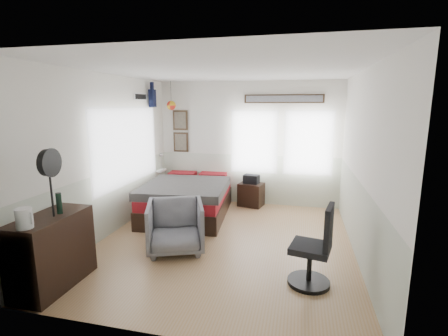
{
  "coord_description": "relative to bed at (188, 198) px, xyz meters",
  "views": [
    {
      "loc": [
        1.13,
        -4.8,
        2.19
      ],
      "look_at": [
        -0.1,
        0.4,
        1.15
      ],
      "focal_mm": 26.0,
      "sensor_mm": 36.0,
      "label": 1
    }
  ],
  "objects": [
    {
      "name": "nightstand",
      "position": [
        1.15,
        0.88,
        -0.09
      ],
      "size": [
        0.58,
        0.51,
        0.5
      ],
      "primitive_type": "cube",
      "rotation": [
        0.0,
        0.0,
        -0.22
      ],
      "color": "black",
      "rests_on": "ground_plane"
    },
    {
      "name": "bottle",
      "position": [
        -0.64,
        -2.79,
        0.69
      ],
      "size": [
        0.06,
        0.06,
        0.26
      ],
      "primitive_type": "cylinder",
      "color": "black",
      "rests_on": "dresser"
    },
    {
      "name": "stand_fan",
      "position": [
        -0.63,
        -2.89,
        1.19
      ],
      "size": [
        0.11,
        0.33,
        0.81
      ],
      "rotation": [
        0.0,
        0.0,
        0.07
      ],
      "color": "black",
      "rests_on": "dresser"
    },
    {
      "name": "kettle",
      "position": [
        -0.66,
        -3.28,
        0.67
      ],
      "size": [
        0.19,
        0.17,
        0.22
      ],
      "rotation": [
        0.0,
        0.0,
        -0.33
      ],
      "color": "silver",
      "rests_on": "dresser"
    },
    {
      "name": "armchair",
      "position": [
        0.37,
        -1.62,
        0.04
      ],
      "size": [
        1.07,
        1.08,
        0.77
      ],
      "primitive_type": "imported",
      "rotation": [
        0.0,
        0.0,
        0.37
      ],
      "color": "gray",
      "rests_on": "ground_plane"
    },
    {
      "name": "ground_plane",
      "position": [
        1.02,
        -1.17,
        -0.34
      ],
      "size": [
        4.0,
        4.5,
        0.01
      ],
      "primitive_type": "cube",
      "color": "#B0804C"
    },
    {
      "name": "black_bag",
      "position": [
        1.15,
        0.88,
        0.26
      ],
      "size": [
        0.36,
        0.27,
        0.19
      ],
      "primitive_type": "cube",
      "rotation": [
        0.0,
        0.0,
        -0.22
      ],
      "color": "black",
      "rests_on": "nightstand"
    },
    {
      "name": "task_chair",
      "position": [
        2.39,
        -2.15,
        0.08
      ],
      "size": [
        0.54,
        0.54,
        1.04
      ],
      "rotation": [
        0.0,
        0.0,
        -0.2
      ],
      "color": "black",
      "rests_on": "ground_plane"
    },
    {
      "name": "wall_decor",
      "position": [
        -0.08,
        0.79,
        1.76
      ],
      "size": [
        3.55,
        1.32,
        1.44
      ],
      "color": "#412C18",
      "rests_on": "room_shell"
    },
    {
      "name": "bed",
      "position": [
        0.0,
        0.0,
        0.0
      ],
      "size": [
        1.71,
        2.28,
        0.69
      ],
      "rotation": [
        0.0,
        0.0,
        0.09
      ],
      "color": "black",
      "rests_on": "ground_plane"
    },
    {
      "name": "room_shell",
      "position": [
        0.95,
        -0.98,
        1.27
      ],
      "size": [
        4.02,
        4.52,
        2.71
      ],
      "color": "silver",
      "rests_on": "ground_plane"
    },
    {
      "name": "dresser",
      "position": [
        -0.72,
        -2.89,
        0.11
      ],
      "size": [
        0.48,
        1.0,
        0.9
      ],
      "primitive_type": "cube",
      "color": "black",
      "rests_on": "ground_plane"
    }
  ]
}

